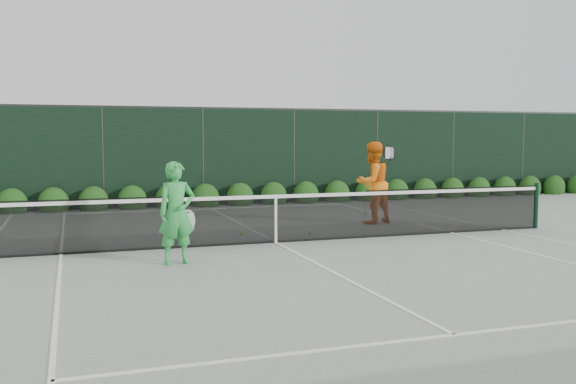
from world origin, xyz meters
name	(u,v)px	position (x,y,z in m)	size (l,w,h in m)	color
ground	(276,243)	(0.00, 0.00, 0.00)	(80.00, 80.00, 0.00)	gray
tennis_net	(275,217)	(-0.02, 0.00, 0.53)	(12.90, 0.10, 1.07)	black
player_woman	(177,213)	(-2.23, -1.51, 0.87)	(0.69, 0.52, 1.74)	green
player_man	(373,183)	(3.15, 2.00, 1.01)	(1.17, 1.03, 2.02)	orange
court_lines	(276,242)	(0.00, 0.00, 0.01)	(11.03, 23.83, 0.01)	white
windscreen_fence	(327,176)	(0.00, -2.71, 1.51)	(32.00, 21.07, 3.06)	black
hedge_row	(205,199)	(0.00, 7.15, 0.23)	(31.66, 0.65, 0.94)	#11380F
tennis_balls	(274,236)	(0.19, 0.70, 0.03)	(1.52, 1.14, 0.07)	#BCD32E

